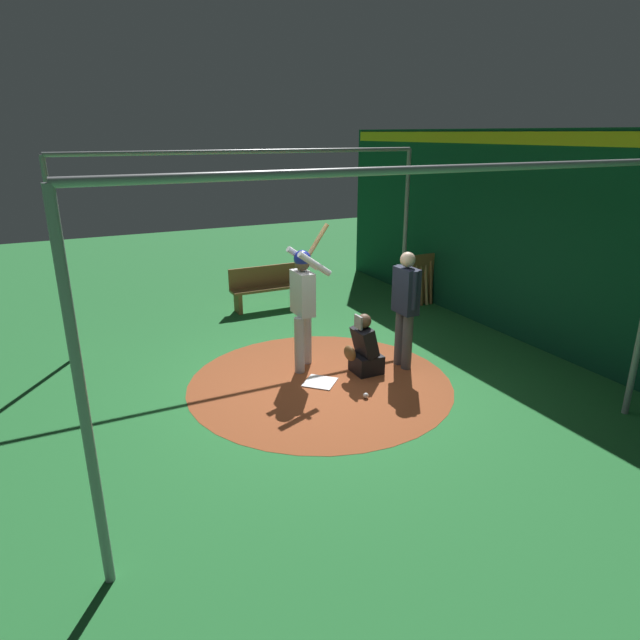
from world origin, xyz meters
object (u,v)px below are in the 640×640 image
object	(u,v)px
bench	(269,286)
baseball_0	(372,362)
home_plate	(320,382)
umpire	(405,304)
catcher	(364,350)
bat_rack	(427,281)
batter	(303,298)
baseball_1	(366,395)

from	to	relation	value
bench	baseball_0	bearing A→B (deg)	95.89
home_plate	umpire	distance (m)	1.71
catcher	baseball_0	xyz separation A→B (m)	(-0.26, -0.18, -0.31)
bat_rack	bench	distance (m)	3.26
catcher	umpire	size ratio (longest dim) A/B	0.52
home_plate	umpire	xyz separation A→B (m)	(-1.40, 0.02, 0.99)
batter	bat_rack	distance (m)	4.14
home_plate	baseball_1	world-z (taller)	baseball_1
umpire	baseball_0	bearing A→B (deg)	-29.54
catcher	batter	bearing A→B (deg)	-39.25
catcher	baseball_1	xyz separation A→B (m)	(0.40, 0.73, -0.31)
batter	umpire	bearing A→B (deg)	155.51
batter	baseball_0	distance (m)	1.49
catcher	bench	size ratio (longest dim) A/B	0.58
catcher	home_plate	bearing A→B (deg)	2.14
home_plate	catcher	bearing A→B (deg)	-177.86
home_plate	batter	world-z (taller)	batter
batter	bench	bearing A→B (deg)	-101.44
home_plate	baseball_1	xyz separation A→B (m)	(-0.34, 0.70, 0.03)
home_plate	umpire	bearing A→B (deg)	179.37
baseball_0	batter	bearing A→B (deg)	-22.29
batter	bench	xyz separation A→B (m)	(-0.62, -3.04, -0.66)
bench	bat_rack	bearing A→B (deg)	158.49
umpire	batter	bearing A→B (deg)	-24.49
bat_rack	baseball_0	size ratio (longest dim) A/B	14.32
catcher	bench	xyz separation A→B (m)	(0.09, -3.62, 0.08)
baseball_1	umpire	bearing A→B (deg)	-146.87
home_plate	baseball_0	xyz separation A→B (m)	(-1.00, -0.21, 0.03)
catcher	umpire	distance (m)	0.92
catcher	baseball_1	world-z (taller)	catcher
catcher	baseball_1	distance (m)	0.89
bat_rack	baseball_0	world-z (taller)	bat_rack
catcher	baseball_1	bearing A→B (deg)	61.51
batter	bench	size ratio (longest dim) A/B	1.35
home_plate	baseball_0	distance (m)	1.02
home_plate	baseball_1	size ratio (longest dim) A/B	5.68
catcher	umpire	world-z (taller)	umpire
bat_rack	baseball_1	size ratio (longest dim) A/B	14.32
home_plate	bat_rack	xyz separation A→B (m)	(-3.68, -2.46, 0.48)
umpire	baseball_0	size ratio (longest dim) A/B	23.91
bat_rack	catcher	bearing A→B (deg)	39.57
bat_rack	home_plate	bearing A→B (deg)	33.74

